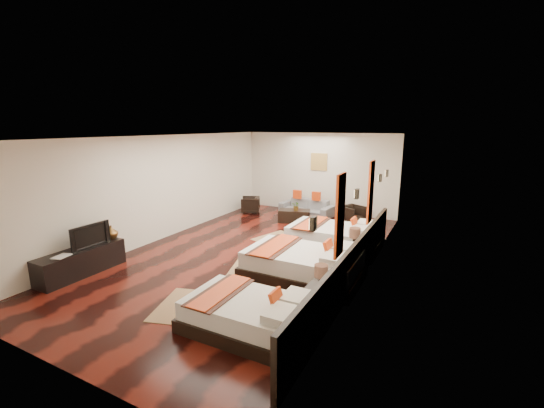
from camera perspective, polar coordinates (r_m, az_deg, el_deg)
The scene contains 30 objects.
floor at distance 8.73m, azimuth -3.43°, elevation -7.88°, with size 5.50×9.50×0.01m, color black.
ceiling at distance 8.18m, azimuth -3.69°, elevation 10.83°, with size 5.50×9.50×0.01m, color white.
back_wall at distance 12.60m, azimuth 7.58°, elevation 4.98°, with size 5.50×0.01×2.80m, color silver.
left_wall at distance 10.01m, azimuth -17.23°, elevation 2.55°, with size 0.01×9.50×2.80m, color silver.
right_wall at distance 7.35m, azimuth 15.21°, elevation -0.82°, with size 0.01×9.50×2.80m, color silver.
headboard_panel at distance 6.90m, azimuth 12.97°, elevation -9.88°, with size 0.08×6.60×0.90m, color black.
bed_near at distance 5.59m, azimuth -3.49°, elevation -17.41°, with size 1.98×1.24×0.75m.
bed_mid at distance 7.27m, azimuth 5.15°, elevation -9.64°, with size 2.34×1.47×0.89m.
bed_far at distance 9.09m, azimuth 10.03°, elevation -5.24°, with size 2.26×1.42×0.86m.
nightstand_a at distance 6.10m, azimuth 7.81°, elevation -14.42°, with size 0.42×0.42×0.83m.
nightstand_b at distance 8.02m, azimuth 13.09°, elevation -7.73°, with size 0.45×0.45×0.88m.
jute_mat_near at distance 6.54m, azimuth -14.46°, elevation -15.60°, with size 0.75×1.20×0.01m, color #94704B.
jute_mat_mid at distance 7.77m, azimuth -3.90°, elevation -10.49°, with size 0.75×1.20×0.01m, color #94704B.
jute_mat_far at distance 9.82m, azimuth 0.55°, elevation -5.44°, with size 0.75×1.20×0.01m, color #94704B.
tv_console at distance 8.43m, azimuth -28.44°, elevation -8.20°, with size 0.50×1.80×0.55m, color black.
tv at distance 8.33m, azimuth -27.62°, elevation -4.53°, with size 0.88×0.12×0.51m, color black.
book at distance 8.10m, azimuth -31.51°, elevation -7.20°, with size 0.24×0.32×0.03m, color black.
figurine at distance 8.73m, azimuth -24.58°, elevation -4.17°, with size 0.29×0.29×0.31m, color brown.
sofa at distance 12.29m, azimuth 5.59°, elevation -0.51°, with size 1.87×0.73×0.55m, color slate.
armchair_left at distance 12.53m, azimuth -3.52°, elevation -0.14°, with size 0.62×0.63×0.58m, color black.
armchair_right at distance 11.43m, azimuth 12.90°, elevation -1.68°, with size 0.62×0.64×0.58m, color black.
coffee_table at distance 11.36m, azimuth 3.62°, elevation -1.94°, with size 1.00×0.50×0.40m, color black.
table_plant at distance 11.20m, azimuth 3.95°, elevation -0.32°, with size 0.27×0.23×0.30m, color #28581D.
orange_panel_a at distance 5.49m, azimuth 10.93°, elevation -1.88°, with size 0.04×0.40×1.30m, color #D86014.
orange_panel_b at distance 7.58m, azimuth 15.67°, elevation 1.87°, with size 0.04×0.40×1.30m, color #D86014.
sconce_near at distance 4.45m, azimuth 6.66°, elevation -3.16°, with size 0.07×0.12×0.18m.
sconce_mid at distance 6.51m, azimuth 13.53°, elevation 1.61°, with size 0.07×0.12×0.18m.
sconce_far at distance 8.63m, azimuth 17.08°, elevation 4.06°, with size 0.07×0.12×0.18m.
sconce_lounge at distance 9.51m, azimuth 18.07°, elevation 4.74°, with size 0.07×0.12×0.18m.
gold_artwork at distance 12.54m, azimuth 7.61°, elevation 6.78°, with size 0.60×0.04×0.60m, color #AD873F.
Camera 1 is at (4.19, -7.02, 3.06)m, focal length 23.27 mm.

